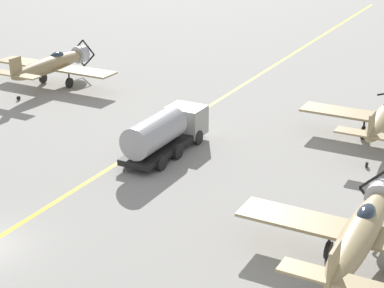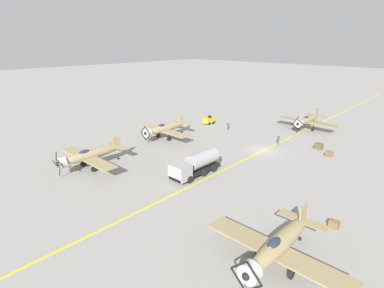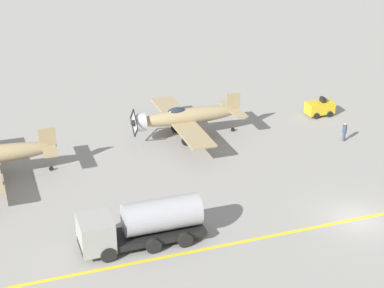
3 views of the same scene
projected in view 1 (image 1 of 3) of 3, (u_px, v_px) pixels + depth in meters
airplane_far_left at (52, 64)px, 56.68m from camera, size 12.00×9.98×3.65m
airplane_mid_right at (361, 232)px, 29.20m from camera, size 12.00×9.98×3.65m
fuel_tanker at (165, 132)px, 42.51m from camera, size 2.67×8.00×2.98m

